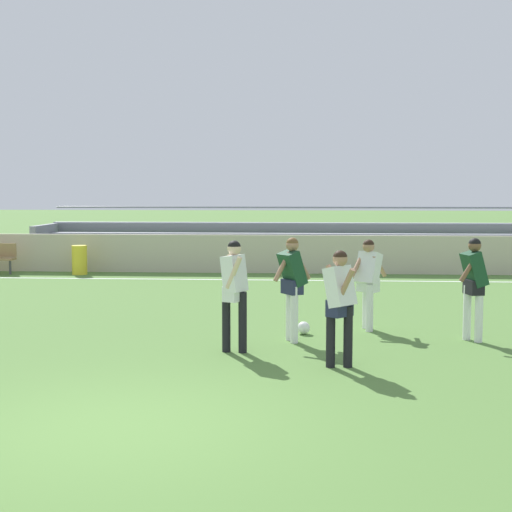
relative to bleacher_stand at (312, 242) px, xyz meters
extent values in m
plane|color=#517A38|center=(-2.17, -17.14, -0.75)|extent=(160.00, 160.00, 0.00)
cube|color=white|center=(-2.17, -4.21, -0.74)|extent=(44.00, 0.12, 0.01)
cube|color=beige|center=(-2.17, -2.46, -0.18)|extent=(48.00, 0.16, 1.14)
cube|color=#9EA3AD|center=(0.00, -1.11, -0.42)|extent=(18.07, 0.36, 0.08)
cube|color=slate|center=(0.00, -1.31, -0.58)|extent=(18.07, 0.04, 0.33)
cube|color=#9EA3AD|center=(0.00, -0.35, -0.09)|extent=(18.07, 0.36, 0.08)
cube|color=slate|center=(0.00, -0.55, -0.26)|extent=(18.07, 0.04, 0.33)
cube|color=#9EA3AD|center=(0.00, 0.40, 0.23)|extent=(18.07, 0.36, 0.08)
cube|color=slate|center=(0.00, 0.20, 0.07)|extent=(18.07, 0.04, 0.33)
cube|color=#9EA3AD|center=(0.00, 1.15, 0.56)|extent=(18.07, 0.36, 0.08)
cube|color=slate|center=(0.00, 0.95, 0.40)|extent=(18.07, 0.04, 0.33)
cube|color=slate|center=(-8.94, 0.02, -0.09)|extent=(0.20, 2.62, 1.31)
cylinder|color=slate|center=(0.00, 1.40, 1.11)|extent=(18.07, 0.06, 0.06)
cylinder|color=#47474C|center=(-8.86, -3.34, -0.52)|extent=(0.07, 0.07, 0.45)
cylinder|color=yellow|center=(-6.82, -3.23, -0.32)|extent=(0.44, 0.44, 0.85)
cylinder|color=white|center=(-0.43, -12.39, -0.28)|extent=(0.13, 0.13, 0.93)
cylinder|color=white|center=(-0.36, -12.62, -0.28)|extent=(0.13, 0.13, 0.93)
cube|color=#232847|center=(-0.40, -12.51, 0.16)|extent=(0.38, 0.42, 0.24)
cube|color=#194228|center=(-0.40, -12.51, 0.46)|extent=(0.53, 0.53, 0.60)
cylinder|color=#A87A5B|center=(-0.24, -12.40, 0.50)|extent=(0.32, 0.25, 0.48)
cylinder|color=#A87A5B|center=(-0.55, -12.62, 0.50)|extent=(0.32, 0.25, 0.48)
sphere|color=#A87A5B|center=(-0.40, -12.51, 0.85)|extent=(0.21, 0.21, 0.21)
sphere|color=brown|center=(-0.40, -12.51, 0.87)|extent=(0.20, 0.20, 0.20)
cylinder|color=white|center=(0.95, -11.53, -0.33)|extent=(0.13, 0.13, 0.83)
cylinder|color=white|center=(0.91, -11.23, -0.33)|extent=(0.13, 0.13, 0.83)
cube|color=white|center=(0.93, -11.38, 0.06)|extent=(0.42, 0.39, 0.24)
cube|color=white|center=(0.93, -11.38, 0.36)|extent=(0.53, 0.53, 0.60)
cylinder|color=#A87A5B|center=(0.73, -11.41, 0.40)|extent=(0.30, 0.38, 0.43)
cylinder|color=#A87A5B|center=(1.13, -11.35, 0.40)|extent=(0.30, 0.38, 0.43)
sphere|color=#A87A5B|center=(0.93, -11.38, 0.74)|extent=(0.21, 0.21, 0.21)
sphere|color=black|center=(0.93, -11.38, 0.76)|extent=(0.20, 0.20, 0.20)
cylinder|color=black|center=(-1.39, -13.37, -0.28)|extent=(0.13, 0.13, 0.94)
cylinder|color=black|center=(-1.13, -13.41, -0.28)|extent=(0.13, 0.13, 0.94)
cube|color=white|center=(-1.26, -13.39, 0.17)|extent=(0.35, 0.42, 0.24)
cube|color=white|center=(-1.26, -13.39, 0.47)|extent=(0.42, 0.47, 0.58)
cylinder|color=beige|center=(-1.27, -13.19, 0.51)|extent=(0.29, 0.19, 0.50)
cylinder|color=beige|center=(-1.25, -13.58, 0.51)|extent=(0.29, 0.19, 0.50)
sphere|color=beige|center=(-1.26, -13.39, 0.85)|extent=(0.21, 0.21, 0.21)
sphere|color=black|center=(-1.26, -13.39, 0.87)|extent=(0.20, 0.20, 0.20)
cylinder|color=black|center=(0.18, -14.26, -0.31)|extent=(0.13, 0.13, 0.87)
cylinder|color=black|center=(0.43, -14.25, -0.31)|extent=(0.13, 0.13, 0.87)
cube|color=#232847|center=(0.31, -14.25, 0.10)|extent=(0.40, 0.42, 0.24)
cube|color=white|center=(0.31, -14.25, 0.40)|extent=(0.51, 0.51, 0.60)
cylinder|color=#A87A5B|center=(0.24, -14.07, 0.44)|extent=(0.29, 0.26, 0.49)
cylinder|color=#A87A5B|center=(0.37, -14.43, 0.44)|extent=(0.29, 0.26, 0.49)
sphere|color=#A87A5B|center=(0.31, -14.25, 0.78)|extent=(0.21, 0.21, 0.21)
sphere|color=black|center=(0.31, -14.25, 0.80)|extent=(0.20, 0.20, 0.20)
cylinder|color=white|center=(2.50, -12.17, -0.29)|extent=(0.13, 0.13, 0.92)
cylinder|color=white|center=(2.65, -12.36, -0.29)|extent=(0.13, 0.13, 0.92)
cube|color=black|center=(2.58, -12.27, 0.15)|extent=(0.30, 0.40, 0.24)
cube|color=#194228|center=(2.58, -12.27, 0.45)|extent=(0.45, 0.46, 0.60)
cylinder|color=brown|center=(2.69, -12.11, 0.49)|extent=(0.35, 0.16, 0.48)
cylinder|color=brown|center=(2.47, -12.43, 0.49)|extent=(0.35, 0.16, 0.48)
sphere|color=brown|center=(2.58, -12.27, 0.83)|extent=(0.21, 0.21, 0.21)
sphere|color=black|center=(2.58, -12.27, 0.85)|extent=(0.20, 0.20, 0.20)
sphere|color=white|center=(-0.21, -11.88, -0.64)|extent=(0.22, 0.22, 0.22)
camera|label=1|loc=(-0.14, -24.72, 1.76)|focal=52.78mm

